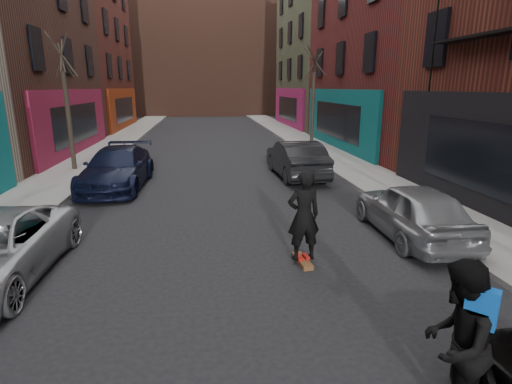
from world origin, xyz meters
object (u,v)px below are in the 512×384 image
object	(u,v)px
parked_right_far	(412,210)
tree_right_far	(314,89)
skateboard	(302,261)
tree_left_far	(66,93)
pedestrian	(456,343)
parked_left_end	(117,168)
parked_right_end	(296,159)
skateboarder	(304,216)

from	to	relation	value
parked_right_far	tree_right_far	bearing A→B (deg)	-95.00
tree_right_far	skateboard	distance (m)	17.58
tree_left_far	pedestrian	size ratio (longest dim) A/B	3.39
tree_right_far	parked_left_end	world-z (taller)	tree_right_far
tree_left_far	parked_right_end	distance (m)	10.10
tree_left_far	parked_right_far	bearing A→B (deg)	-41.24
parked_left_end	tree_right_far	bearing A→B (deg)	45.54
parked_right_far	skateboard	size ratio (longest dim) A/B	5.12
skateboard	tree_left_far	bearing A→B (deg)	119.76
tree_left_far	parked_left_end	xyz separation A→B (m)	(2.51, -3.23, -2.64)
tree_left_far	parked_left_end	world-z (taller)	tree_left_far
tree_right_far	skateboard	size ratio (longest dim) A/B	8.50
tree_right_far	parked_left_end	bearing A→B (deg)	-136.97
tree_left_far	parked_right_far	size ratio (longest dim) A/B	1.59
tree_left_far	pedestrian	distance (m)	17.17
pedestrian	tree_right_far	bearing A→B (deg)	-144.01
parked_right_far	pedestrian	size ratio (longest dim) A/B	2.14
parked_left_end	skateboarder	distance (m)	9.02
tree_left_far	skateboarder	distance (m)	13.30
tree_right_far	skateboarder	xyz separation A→B (m)	(-4.69, -16.59, -2.47)
parked_right_far	skateboard	xyz separation A→B (m)	(-3.05, -1.15, -0.65)
tree_left_far	parked_right_end	bearing A→B (deg)	-13.94
parked_right_end	tree_left_far	bearing A→B (deg)	-16.36
parked_right_end	pedestrian	world-z (taller)	pedestrian
parked_right_end	skateboarder	size ratio (longest dim) A/B	2.39
tree_right_far	skateboard	bearing A→B (deg)	-105.78
skateboard	pedestrian	distance (m)	4.36
tree_right_far	parked_right_far	bearing A→B (deg)	-96.07
tree_left_far	skateboarder	size ratio (longest dim) A/B	3.38
tree_left_far	parked_left_end	bearing A→B (deg)	-52.10
parked_right_far	parked_right_end	world-z (taller)	parked_right_end
parked_right_end	parked_left_end	bearing A→B (deg)	4.79
parked_left_end	parked_right_far	size ratio (longest dim) A/B	1.24
parked_right_far	pedestrian	world-z (taller)	pedestrian
tree_left_far	skateboard	xyz separation A→B (m)	(7.71, -10.59, -3.33)
parked_left_end	skateboard	xyz separation A→B (m)	(5.20, -7.36, -0.69)
parked_right_far	parked_right_end	bearing A→B (deg)	-78.55
tree_left_far	skateboarder	xyz separation A→B (m)	(7.71, -10.59, -2.32)
tree_left_far	skateboard	distance (m)	13.51
parked_right_end	skateboard	distance (m)	8.45
skateboarder	pedestrian	bearing A→B (deg)	92.28
parked_right_end	tree_right_far	bearing A→B (deg)	-111.80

